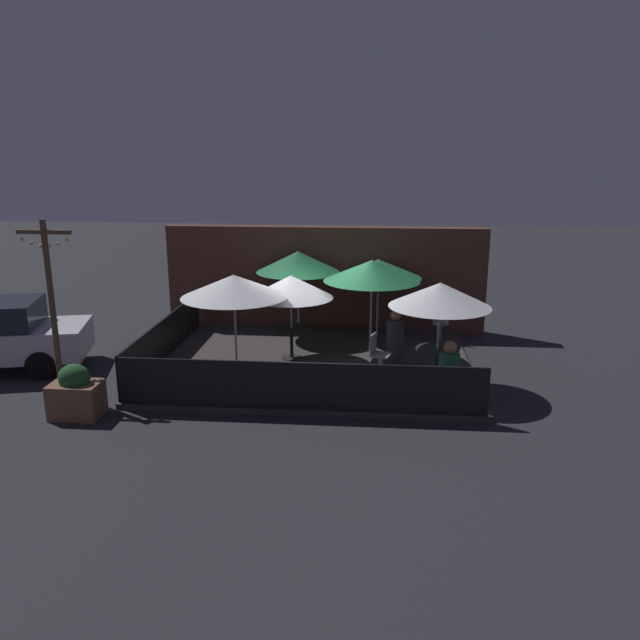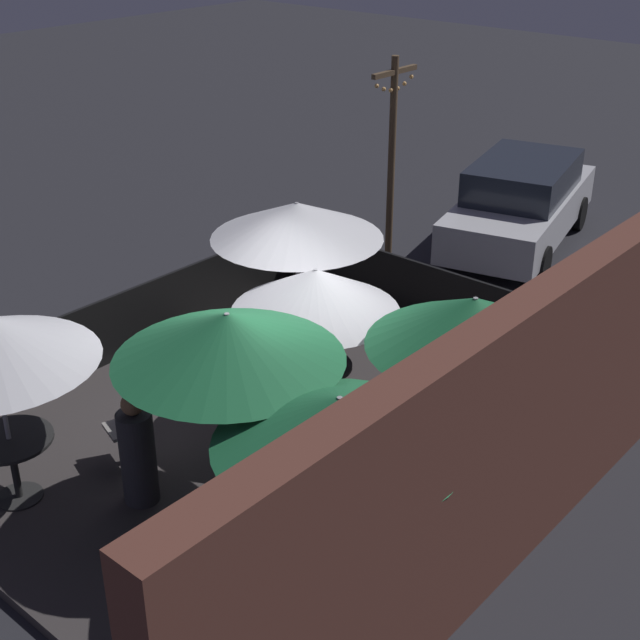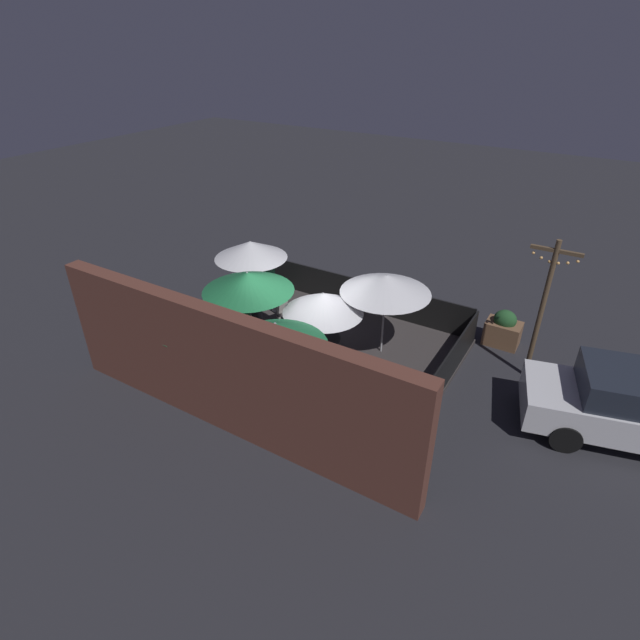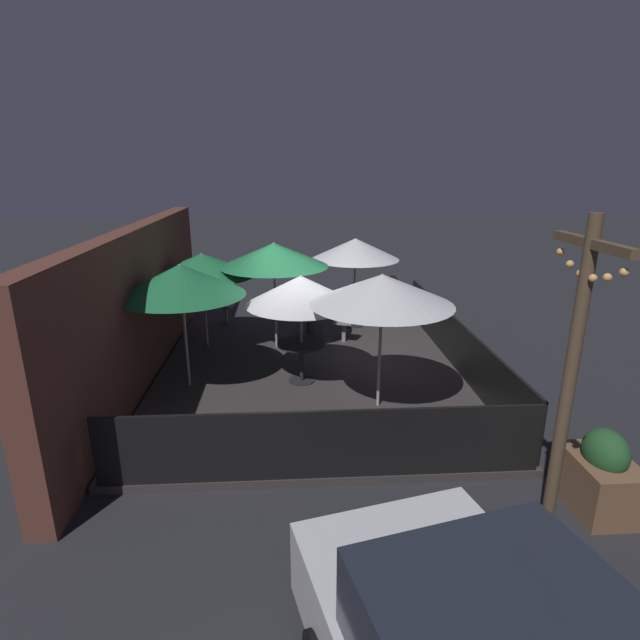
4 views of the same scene
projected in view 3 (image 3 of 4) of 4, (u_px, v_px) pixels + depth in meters
The scene contains 19 objects.
ground_plane at pixel (308, 356), 13.29m from camera, with size 60.00×60.00×0.00m, color #26262B.
patio_deck at pixel (308, 354), 13.26m from camera, with size 7.23×5.87×0.12m.
building_wall at pixel (225, 373), 10.22m from camera, with size 8.83×0.36×2.91m.
fence_front at pixel (359, 294), 15.12m from camera, with size 7.03×0.05×0.95m.
fence_side_left at pixel (440, 381), 11.39m from camera, with size 0.05×5.67×0.95m.
patio_umbrella_0 at pixel (323, 303), 11.97m from camera, with size 1.98×1.98×2.00m.
patio_umbrella_1 at pixel (251, 250), 14.37m from camera, with size 2.12×2.12×2.18m.
patio_umbrella_2 at pixel (386, 284), 12.28m from camera, with size 2.28×2.28×2.24m.
patio_umbrella_3 at pixel (200, 314), 11.32m from camera, with size 2.26×2.26×2.07m.
patio_umbrella_4 at pixel (248, 282), 12.27m from camera, with size 2.29×2.29×2.30m.
patio_umbrella_5 at pixel (276, 334), 10.30m from camera, with size 2.21×2.21×2.25m.
dining_table_0 at pixel (323, 343), 12.54m from camera, with size 0.88×0.88×0.76m.
dining_table_1 at pixel (254, 290), 15.03m from camera, with size 0.91×0.91×0.76m.
patio_chair_0 at pixel (280, 309), 14.24m from camera, with size 0.50×0.50×0.93m.
patio_chair_1 at pixel (163, 340), 12.85m from camera, with size 0.45×0.45×0.92m.
patron_0 at pixel (269, 279), 15.84m from camera, with size 0.55×0.55×1.23m.
patron_1 at pixel (255, 312), 13.90m from camera, with size 0.50×0.50×1.31m.
planter_box at pixel (503, 329), 13.60m from camera, with size 0.92×0.65×1.04m.
light_post at pixel (543, 304), 11.55m from camera, with size 1.10×0.12×3.61m.
Camera 3 is at (-5.95, 9.22, 7.56)m, focal length 28.00 mm.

